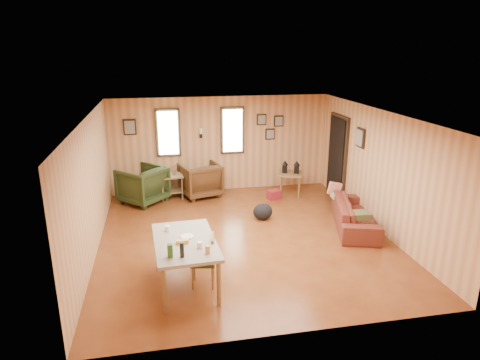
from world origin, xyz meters
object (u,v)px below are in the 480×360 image
Objects in this scene: recliner_green at (143,183)px; recliner_brown at (200,178)px; side_table at (291,172)px; dining_table at (185,245)px; sofa at (356,210)px; end_table at (171,182)px.

recliner_brown is at bearing 142.67° from recliner_green.
recliner_green is (-1.39, -0.21, 0.02)m from recliner_brown.
recliner_brown is 2.24m from side_table.
dining_table is at bearing 65.37° from recliner_brown.
side_table is at bearing 131.47° from recliner_green.
dining_table is (-3.57, -1.62, 0.33)m from sofa.
end_table is 0.80× the size of side_table.
dining_table reaches higher than recliner_brown.
dining_table reaches higher than recliner_green.
sofa is 2.70× the size of end_table.
recliner_brown is at bearing 170.35° from side_table.
recliner_brown reaches higher than side_table.
recliner_brown is at bearing 0.56° from end_table.
side_table is (2.20, -0.37, 0.15)m from recliner_brown.
side_table is (-0.71, 2.18, 0.23)m from sofa.
sofa is at bearing 123.11° from recliner_brown.
dining_table reaches higher than end_table.
sofa is at bearing 21.19° from dining_table.
sofa is 2.09× the size of recliner_brown.
end_table is 2.96m from side_table.
recliner_brown is at bearing 65.45° from sofa.
sofa is at bearing -71.82° from side_table.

